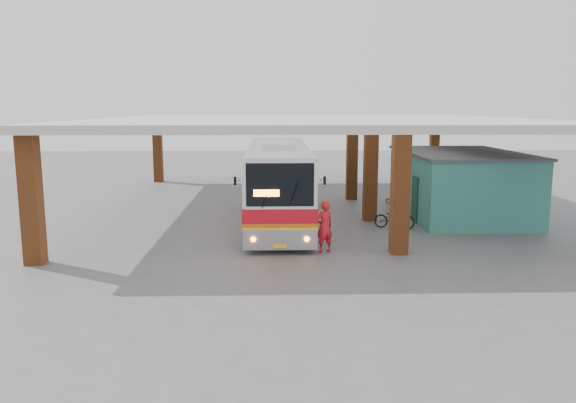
# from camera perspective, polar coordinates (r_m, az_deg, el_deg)

# --- Properties ---
(ground) EXTENTS (90.00, 90.00, 0.00)m
(ground) POSITION_cam_1_polar(r_m,az_deg,el_deg) (23.16, 2.20, -3.42)
(ground) COLOR #515154
(ground) RESTS_ON ground
(brick_columns) EXTENTS (20.10, 21.60, 4.35)m
(brick_columns) POSITION_cam_1_polar(r_m,az_deg,el_deg) (27.84, 4.47, 3.31)
(brick_columns) COLOR brown
(brick_columns) RESTS_ON ground
(canopy_roof) EXTENTS (21.00, 23.00, 0.30)m
(canopy_roof) POSITION_cam_1_polar(r_m,az_deg,el_deg) (29.10, 2.37, 8.19)
(canopy_roof) COLOR beige
(canopy_roof) RESTS_ON brick_columns
(shop_building) EXTENTS (5.20, 8.20, 3.11)m
(shop_building) POSITION_cam_1_polar(r_m,az_deg,el_deg) (28.25, 17.00, 1.76)
(shop_building) COLOR #30786E
(shop_building) RESTS_ON ground
(coach_bus) EXTENTS (2.72, 12.72, 3.70)m
(coach_bus) POSITION_cam_1_polar(r_m,az_deg,el_deg) (25.76, -1.00, 2.06)
(coach_bus) COLOR silver
(coach_bus) RESTS_ON ground
(motorcycle) EXTENTS (1.84, 1.11, 0.91)m
(motorcycle) POSITION_cam_1_polar(r_m,az_deg,el_deg) (24.73, 10.76, -1.66)
(motorcycle) COLOR black
(motorcycle) RESTS_ON ground
(pedestrian) EXTENTS (0.82, 0.72, 1.90)m
(pedestrian) POSITION_cam_1_polar(r_m,az_deg,el_deg) (20.27, 3.72, -2.57)
(pedestrian) COLOR red
(pedestrian) RESTS_ON ground
(red_chair) EXTENTS (0.39, 0.39, 0.72)m
(red_chair) POSITION_cam_1_polar(r_m,az_deg,el_deg) (31.31, 10.42, 0.47)
(red_chair) COLOR #AF1712
(red_chair) RESTS_ON ground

